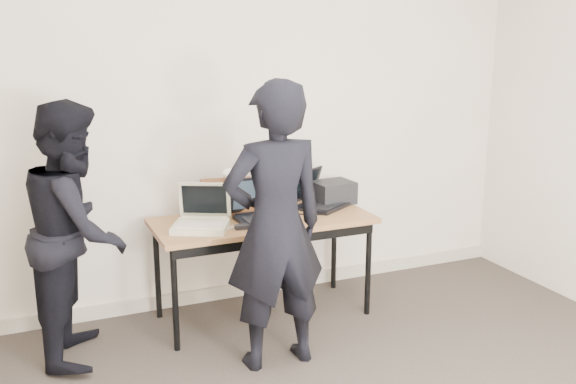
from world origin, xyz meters
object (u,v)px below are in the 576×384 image
laptop_right (317,198)px  person_observer (77,231)px  equipment_box (333,192)px  laptop_center (261,210)px  person_typist (275,227)px  desk (263,227)px  leather_satchel (228,196)px  laptop_beige (202,220)px

laptop_right → person_observer: (-1.70, -0.19, 0.01)m
laptop_right → equipment_box: 0.16m
laptop_center → person_typist: person_typist is taller
person_observer → equipment_box: bearing=-69.6°
laptop_center → laptop_right: bearing=14.2°
desk → leather_satchel: bearing=128.3°
desk → laptop_right: 0.52m
desk → leather_satchel: leather_satchel is taller
leather_satchel → laptop_right: bearing=0.4°
person_observer → desk: bearing=-74.9°
laptop_right → leather_satchel: (-0.66, 0.08, 0.07)m
leather_satchel → equipment_box: 0.81m
person_typist → person_observer: (-1.06, 0.59, -0.07)m
equipment_box → person_observer: 1.87m
person_typist → person_observer: bearing=-30.8°
laptop_right → leather_satchel: bearing=140.9°
desk → laptop_center: 0.12m
desk → person_observer: (-1.22, -0.04, 0.13)m
laptop_center → laptop_right: 0.51m
person_typist → laptop_center: bearing=-104.8°
laptop_beige → leather_satchel: bearing=71.6°
laptop_right → equipment_box: bearing=-17.8°
laptop_center → person_observer: 1.21m
laptop_center → equipment_box: laptop_center is taller
person_typist → leather_satchel: bearing=-90.6°
equipment_box → person_typist: person_typist is taller
laptop_center → laptop_right: size_ratio=0.75×
equipment_box → desk: bearing=-163.1°
laptop_right → equipment_box: laptop_right is taller
desk → equipment_box: (0.63, 0.19, 0.14)m
leather_satchel → person_observer: bearing=-158.6°
desk → laptop_beige: bearing=-175.0°
equipment_box → person_observer: (-1.85, -0.23, -0.01)m
leather_satchel → laptop_center: bearing=-45.8°
laptop_center → person_typist: 0.67m
laptop_center → leather_satchel: bearing=125.4°
laptop_center → leather_satchel: 0.28m
laptop_beige → laptop_center: bearing=33.0°
leather_satchel → equipment_box: size_ratio=1.33×
laptop_beige → laptop_center: (0.43, 0.05, 0.01)m
laptop_center → leather_satchel: laptop_center is taller
laptop_center → laptop_right: (0.49, 0.14, -0.00)m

